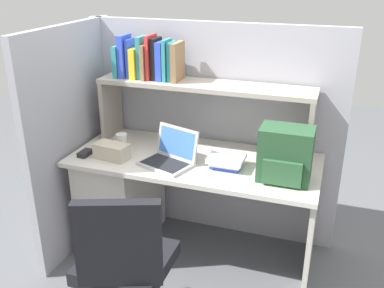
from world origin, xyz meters
name	(u,v)px	position (x,y,z in m)	size (l,w,h in m)	color
ground_plane	(194,251)	(0.00, 0.00, 0.00)	(8.00, 8.00, 0.00)	#595B60
desk	(142,193)	(-0.39, 0.00, 0.40)	(1.60, 0.70, 0.73)	beige
cubicle_partition_rear	(211,132)	(0.00, 0.38, 0.78)	(1.84, 0.05, 1.55)	#9E9EA8
cubicle_partition_left	(76,139)	(-0.85, -0.05, 0.78)	(0.05, 1.06, 1.55)	#9E9EA8
overhead_hutch	(204,98)	(0.00, 0.20, 1.08)	(1.44, 0.28, 0.45)	gray
reference_books_on_shelf	(149,60)	(-0.39, 0.20, 1.31)	(0.45, 0.19, 0.29)	teal
laptop	(170,156)	(-0.12, -0.12, 0.78)	(0.37, 0.34, 0.22)	#B7BABF
backpack	(285,155)	(0.59, -0.11, 0.89)	(0.30, 0.22, 0.32)	#264C2D
computer_mouse	(85,153)	(-0.70, -0.19, 0.75)	(0.06, 0.10, 0.03)	#262628
paper_cup	(122,141)	(-0.52, 0.00, 0.78)	(0.08, 0.08, 0.10)	white
tissue_box	(112,151)	(-0.51, -0.17, 0.78)	(0.22, 0.12, 0.10)	#BFB299
desk_book_stack	(227,161)	(0.23, -0.06, 0.77)	(0.22, 0.19, 0.08)	blue
office_chair	(126,278)	(-0.09, -0.83, 0.39)	(0.53, 0.55, 0.93)	black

